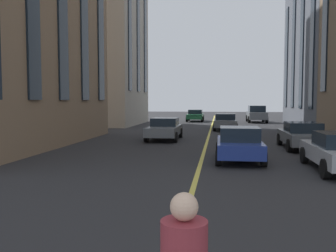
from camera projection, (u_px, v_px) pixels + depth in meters
lane_centre_line at (206, 145)px, 20.24m from camera, size 80.00×0.16×0.01m
car_grey_parked_a at (257, 114)px, 41.30m from camera, size 4.70×2.14×1.88m
car_grey_mid at (225, 122)px, 30.59m from camera, size 4.40×1.95×1.37m
car_grey_oncoming at (165, 129)px, 23.00m from camera, size 4.40×1.95×1.37m
car_green_parked_b at (195, 115)px, 43.26m from camera, size 4.40×1.95×1.37m
car_blue_far at (239, 144)px, 14.90m from camera, size 3.90×1.89×1.40m
car_grey_trailing at (302, 135)px, 18.62m from camera, size 4.40×1.95×1.37m
building_left_far at (99, 6)px, 37.23m from camera, size 10.56×8.16×24.09m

